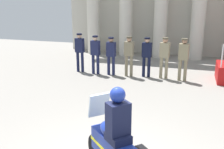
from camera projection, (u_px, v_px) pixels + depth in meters
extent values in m
cylinder|color=silver|center=(222.00, 56.00, 10.14)|extent=(0.05, 0.05, 0.90)
cylinder|color=#141938|center=(78.00, 62.00, 12.24)|extent=(0.13, 0.13, 0.90)
cylinder|color=#141938|center=(82.00, 62.00, 12.18)|extent=(0.13, 0.13, 0.90)
cube|color=#141938|center=(80.00, 45.00, 12.00)|extent=(0.41, 0.27, 0.63)
sphere|color=tan|center=(79.00, 36.00, 11.89)|extent=(0.21, 0.21, 0.21)
cylinder|color=black|center=(79.00, 34.00, 11.86)|extent=(0.24, 0.24, 0.06)
cylinder|color=#191E42|center=(93.00, 64.00, 11.91)|extent=(0.13, 0.13, 0.86)
cylinder|color=#191E42|center=(98.00, 65.00, 11.84)|extent=(0.13, 0.13, 0.86)
cube|color=#191E42|center=(95.00, 48.00, 11.67)|extent=(0.41, 0.27, 0.63)
sphere|color=beige|center=(95.00, 38.00, 11.55)|extent=(0.21, 0.21, 0.21)
cylinder|color=black|center=(95.00, 36.00, 11.53)|extent=(0.24, 0.24, 0.06)
cylinder|color=#191E42|center=(109.00, 65.00, 11.77)|extent=(0.13, 0.13, 0.82)
cylinder|color=#191E42|center=(113.00, 66.00, 11.71)|extent=(0.13, 0.13, 0.82)
cube|color=#191E42|center=(111.00, 49.00, 11.54)|extent=(0.41, 0.27, 0.62)
sphere|color=#997056|center=(111.00, 40.00, 11.43)|extent=(0.21, 0.21, 0.21)
cylinder|color=black|center=(111.00, 38.00, 11.40)|extent=(0.24, 0.24, 0.06)
cylinder|color=#7A7056|center=(126.00, 66.00, 11.53)|extent=(0.13, 0.13, 0.91)
cylinder|color=#7A7056|center=(131.00, 66.00, 11.47)|extent=(0.13, 0.13, 0.91)
cube|color=#7A7056|center=(129.00, 49.00, 11.29)|extent=(0.41, 0.27, 0.60)
sphere|color=tan|center=(129.00, 39.00, 11.18)|extent=(0.21, 0.21, 0.21)
cylinder|color=#494334|center=(129.00, 37.00, 11.16)|extent=(0.24, 0.24, 0.06)
cylinder|color=black|center=(144.00, 67.00, 11.46)|extent=(0.13, 0.13, 0.86)
cylinder|color=black|center=(149.00, 67.00, 11.40)|extent=(0.13, 0.13, 0.86)
cube|color=black|center=(147.00, 50.00, 11.22)|extent=(0.41, 0.27, 0.62)
sphere|color=tan|center=(147.00, 40.00, 11.11)|extent=(0.21, 0.21, 0.21)
cylinder|color=black|center=(147.00, 38.00, 11.09)|extent=(0.24, 0.24, 0.06)
cylinder|color=gray|center=(161.00, 68.00, 11.22)|extent=(0.13, 0.13, 0.89)
cylinder|color=gray|center=(166.00, 68.00, 11.16)|extent=(0.13, 0.13, 0.89)
cube|color=gray|center=(165.00, 50.00, 10.98)|extent=(0.41, 0.27, 0.62)
sphere|color=tan|center=(165.00, 40.00, 10.87)|extent=(0.21, 0.21, 0.21)
cylinder|color=brown|center=(165.00, 38.00, 10.85)|extent=(0.24, 0.24, 0.06)
cylinder|color=#847A5B|center=(180.00, 70.00, 10.91)|extent=(0.13, 0.13, 0.88)
cylinder|color=#847A5B|center=(185.00, 71.00, 10.85)|extent=(0.13, 0.13, 0.88)
cube|color=#847A5B|center=(184.00, 52.00, 10.67)|extent=(0.41, 0.27, 0.64)
sphere|color=#997056|center=(185.00, 41.00, 10.56)|extent=(0.21, 0.21, 0.21)
cylinder|color=#4F4937|center=(185.00, 39.00, 10.53)|extent=(0.24, 0.24, 0.06)
cube|color=navy|center=(114.00, 149.00, 4.70)|extent=(1.11, 1.10, 0.44)
ellipsoid|color=navy|center=(110.00, 129.00, 4.74)|extent=(0.60, 0.59, 0.26)
cube|color=silver|center=(99.00, 105.00, 5.04)|extent=(0.39, 0.40, 0.47)
cube|color=#141938|center=(118.00, 138.00, 4.52)|extent=(0.52, 0.52, 0.14)
cube|color=#141938|center=(118.00, 119.00, 4.42)|extent=(0.44, 0.44, 0.56)
sphere|color=navy|center=(118.00, 95.00, 4.33)|extent=(0.26, 0.26, 0.26)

